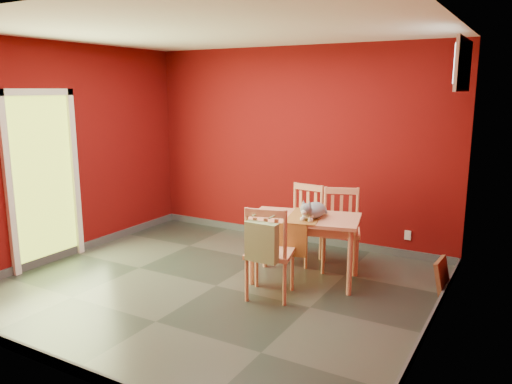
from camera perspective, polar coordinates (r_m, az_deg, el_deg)
The scene contains 13 objects.
ground at distance 5.61m, azimuth -4.58°, elevation -10.62°, with size 4.50×4.50×0.00m, color #2D342D.
room_shell at distance 5.59m, azimuth -4.59°, elevation -10.15°, with size 4.50×4.50×4.50m.
doorway at distance 6.54m, azimuth -23.20°, elevation 1.94°, with size 0.06×1.01×2.13m.
window at distance 5.33m, azimuth 22.56°, elevation 13.25°, with size 0.05×0.90×0.50m.
outlet_plate at distance 6.66m, azimuth 16.95°, elevation -4.74°, with size 0.08×0.01×0.12m, color silver.
dining_table at distance 5.57m, azimuth 5.60°, elevation -3.72°, with size 1.32×0.95×0.74m.
table_runner at distance 5.46m, azimuth 5.09°, elevation -3.64°, with size 0.50×0.79×0.37m.
chair_far_left at distance 6.26m, azimuth 5.28°, elevation -3.50°, with size 0.48×0.48×0.96m.
chair_far_right at distance 6.05m, azimuth 9.64°, elevation -4.12°, with size 0.58×0.58×0.96m.
chair_near at distance 5.13m, azimuth 1.50°, elevation -6.78°, with size 0.56×0.56×0.98m.
tote_bag at distance 4.87m, azimuth 0.65°, elevation -5.74°, with size 0.33×0.19×0.46m.
cat at distance 5.47m, azimuth 6.61°, elevation -1.75°, with size 0.25×0.48×0.24m, color slate, non-canonical shape.
picture_frame at distance 5.69m, azimuth 20.50°, elevation -9.03°, with size 0.14×0.38×0.37m.
Camera 1 is at (2.94, -4.27, 2.12)m, focal length 35.00 mm.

